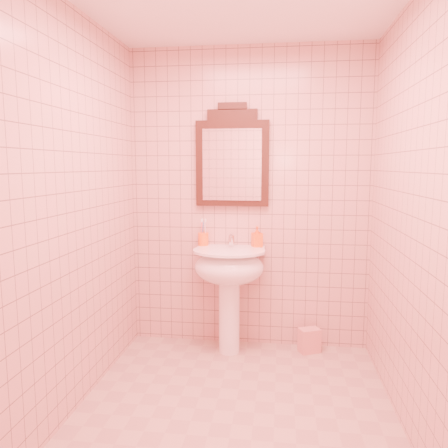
# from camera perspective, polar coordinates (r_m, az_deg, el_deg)

# --- Properties ---
(floor) EXTENTS (2.20, 2.20, 0.00)m
(floor) POSITION_cam_1_polar(r_m,az_deg,el_deg) (2.98, 1.37, -23.27)
(floor) COLOR tan
(floor) RESTS_ON ground
(back_wall) EXTENTS (2.00, 0.02, 2.50)m
(back_wall) POSITION_cam_1_polar(r_m,az_deg,el_deg) (3.67, 3.27, 3.20)
(back_wall) COLOR #CC9B8E
(back_wall) RESTS_ON floor
(pedestal_sink) EXTENTS (0.58, 0.58, 0.86)m
(pedestal_sink) POSITION_cam_1_polar(r_m,az_deg,el_deg) (3.55, 0.68, -6.57)
(pedestal_sink) COLOR white
(pedestal_sink) RESTS_ON floor
(faucet) EXTENTS (0.04, 0.16, 0.11)m
(faucet) POSITION_cam_1_polar(r_m,az_deg,el_deg) (3.63, 0.94, -2.08)
(faucet) COLOR white
(faucet) RESTS_ON pedestal_sink
(mirror) EXTENTS (0.60, 0.06, 0.84)m
(mirror) POSITION_cam_1_polar(r_m,az_deg,el_deg) (3.64, 1.08, 8.50)
(mirror) COLOR black
(mirror) RESTS_ON back_wall
(toothbrush_cup) EXTENTS (0.09, 0.09, 0.20)m
(toothbrush_cup) POSITION_cam_1_polar(r_m,az_deg,el_deg) (3.69, -2.72, -1.96)
(toothbrush_cup) COLOR #FF5F15
(toothbrush_cup) RESTS_ON pedestal_sink
(soap_dispenser) EXTENTS (0.10, 0.10, 0.17)m
(soap_dispenser) POSITION_cam_1_polar(r_m,az_deg,el_deg) (3.63, 4.33, -1.65)
(soap_dispenser) COLOR #F45D14
(soap_dispenser) RESTS_ON pedestal_sink
(towel) EXTENTS (0.19, 0.17, 0.20)m
(towel) POSITION_cam_1_polar(r_m,az_deg,el_deg) (3.80, 11.08, -14.69)
(towel) COLOR tan
(towel) RESTS_ON floor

